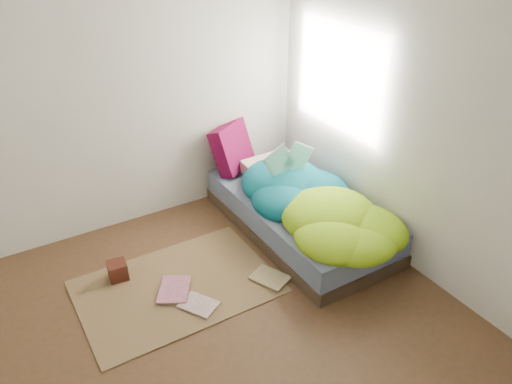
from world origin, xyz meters
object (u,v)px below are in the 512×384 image
pillow_magenta (232,147)px  open_book (289,150)px  floor_book_b (159,290)px  wooden_box (118,270)px  floor_book_a (191,313)px  bed (299,215)px

pillow_magenta → open_book: open_book is taller
pillow_magenta → floor_book_b: bearing=-171.5°
wooden_box → open_book: bearing=-1.0°
pillow_magenta → floor_book_b: 1.76m
open_book → pillow_magenta: bearing=109.4°
floor_book_a → open_book: bearing=-4.4°
pillow_magenta → bed: bearing=-106.5°
bed → floor_book_b: bed is taller
pillow_magenta → open_book: (0.21, -0.74, 0.22)m
pillow_magenta → floor_book_a: pillow_magenta is taller
bed → open_book: (-0.03, 0.16, 0.64)m
bed → wooden_box: 1.77m
wooden_box → floor_book_b: size_ratio=0.47×
open_book → floor_book_b: open_book is taller
wooden_box → floor_book_a: bearing=-64.3°
bed → floor_book_a: (-1.40, -0.53, -0.15)m
wooden_box → pillow_magenta: bearing=25.1°
bed → wooden_box: bearing=173.8°
bed → pillow_magenta: (-0.23, 0.90, 0.42)m
open_book → wooden_box: size_ratio=2.70×
open_book → wooden_box: 1.87m
pillow_magenta → floor_book_a: bearing=-160.1°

